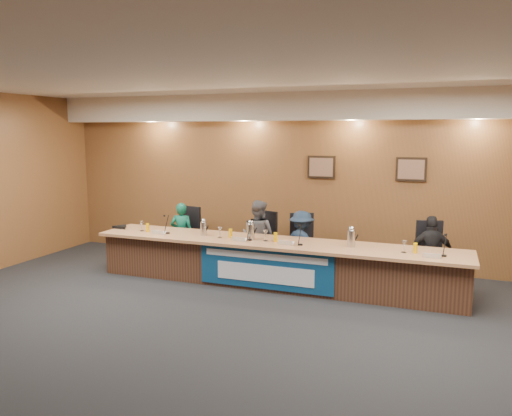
% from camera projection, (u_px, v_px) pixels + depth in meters
% --- Properties ---
extents(floor, '(10.00, 10.00, 0.00)m').
position_uv_depth(floor, '(209.00, 341.00, 6.01)').
color(floor, black).
rests_on(floor, ground).
extents(ceiling, '(10.00, 8.00, 0.04)m').
position_uv_depth(ceiling, '(205.00, 68.00, 5.53)').
color(ceiling, silver).
rests_on(ceiling, wall_back).
extents(wall_back, '(10.00, 0.04, 3.20)m').
position_uv_depth(wall_back, '(301.00, 180.00, 9.46)').
color(wall_back, brown).
rests_on(wall_back, floor).
extents(soffit, '(10.00, 0.50, 0.50)m').
position_uv_depth(soffit, '(298.00, 107.00, 9.03)').
color(soffit, beige).
rests_on(soffit, wall_back).
extents(dais_body, '(6.00, 0.80, 0.70)m').
position_uv_depth(dais_body, '(273.00, 264.00, 8.17)').
color(dais_body, '#4A2B1C').
rests_on(dais_body, floor).
extents(dais_top, '(6.10, 0.95, 0.05)m').
position_uv_depth(dais_top, '(272.00, 242.00, 8.07)').
color(dais_top, '#AD754B').
rests_on(dais_top, dais_body).
extents(banner, '(2.20, 0.02, 0.65)m').
position_uv_depth(banner, '(265.00, 269.00, 7.79)').
color(banner, navy).
rests_on(banner, dais_body).
extents(banner_text_upper, '(2.00, 0.01, 0.10)m').
position_uv_depth(banner_text_upper, '(265.00, 257.00, 7.74)').
color(banner_text_upper, silver).
rests_on(banner_text_upper, banner).
extents(banner_text_lower, '(1.60, 0.01, 0.28)m').
position_uv_depth(banner_text_lower, '(264.00, 274.00, 7.79)').
color(banner_text_lower, silver).
rests_on(banner_text_lower, banner).
extents(wall_photo_left, '(0.52, 0.04, 0.42)m').
position_uv_depth(wall_photo_left, '(321.00, 167.00, 9.26)').
color(wall_photo_left, black).
rests_on(wall_photo_left, wall_back).
extents(wall_photo_right, '(0.52, 0.04, 0.42)m').
position_uv_depth(wall_photo_right, '(411.00, 169.00, 8.70)').
color(wall_photo_right, black).
rests_on(wall_photo_right, wall_back).
extents(panelist_a, '(0.49, 0.38, 1.19)m').
position_uv_depth(panelist_a, '(182.00, 234.00, 9.42)').
color(panelist_a, '#0C4F3B').
rests_on(panelist_a, floor).
extents(panelist_b, '(0.70, 0.58, 1.31)m').
position_uv_depth(panelist_b, '(258.00, 237.00, 8.87)').
color(panelist_b, '#555459').
rests_on(panelist_b, floor).
extents(panelist_c, '(0.86, 0.70, 1.16)m').
position_uv_depth(panelist_c, '(302.00, 244.00, 8.60)').
color(panelist_c, '#17273E').
rests_on(panelist_c, floor).
extents(panelist_d, '(0.76, 0.46, 1.20)m').
position_uv_depth(panelist_d, '(431.00, 253.00, 7.85)').
color(panelist_d, black).
rests_on(panelist_d, floor).
extents(office_chair_a, '(0.57, 0.57, 0.08)m').
position_uv_depth(office_chair_a, '(184.00, 239.00, 9.53)').
color(office_chair_a, black).
rests_on(office_chair_a, floor).
extents(office_chair_b, '(0.61, 0.61, 0.08)m').
position_uv_depth(office_chair_b, '(260.00, 245.00, 8.99)').
color(office_chair_b, black).
rests_on(office_chair_b, floor).
extents(office_chair_c, '(0.63, 0.63, 0.08)m').
position_uv_depth(office_chair_c, '(303.00, 249.00, 8.70)').
color(office_chair_c, black).
rests_on(office_chair_c, floor).
extents(office_chair_d, '(0.58, 0.58, 0.08)m').
position_uv_depth(office_chair_d, '(431.00, 259.00, 7.96)').
color(office_chair_d, black).
rests_on(office_chair_d, floor).
extents(nameplate_a, '(0.24, 0.08, 0.10)m').
position_uv_depth(nameplate_a, '(158.00, 232.00, 8.56)').
color(nameplate_a, white).
rests_on(nameplate_a, dais_top).
extents(microphone_a, '(0.07, 0.07, 0.02)m').
position_uv_depth(microphone_a, '(168.00, 233.00, 8.65)').
color(microphone_a, black).
rests_on(microphone_a, dais_top).
extents(juice_glass_a, '(0.06, 0.06, 0.15)m').
position_uv_depth(juice_glass_a, '(147.00, 228.00, 8.79)').
color(juice_glass_a, '#E6A800').
rests_on(juice_glass_a, dais_top).
extents(water_glass_a, '(0.08, 0.08, 0.18)m').
position_uv_depth(water_glass_a, '(142.00, 226.00, 8.86)').
color(water_glass_a, silver).
rests_on(water_glass_a, dais_top).
extents(nameplate_b, '(0.24, 0.08, 0.10)m').
position_uv_depth(nameplate_b, '(238.00, 239.00, 8.02)').
color(nameplate_b, white).
rests_on(nameplate_b, dais_top).
extents(microphone_b, '(0.07, 0.07, 0.02)m').
position_uv_depth(microphone_b, '(250.00, 240.00, 8.11)').
color(microphone_b, black).
rests_on(microphone_b, dais_top).
extents(juice_glass_b, '(0.06, 0.06, 0.15)m').
position_uv_depth(juice_glass_b, '(231.00, 233.00, 8.30)').
color(juice_glass_b, '#E6A800').
rests_on(juice_glass_b, dais_top).
extents(water_glass_b, '(0.08, 0.08, 0.18)m').
position_uv_depth(water_glass_b, '(220.00, 232.00, 8.30)').
color(water_glass_b, silver).
rests_on(water_glass_b, dais_top).
extents(nameplate_c, '(0.24, 0.08, 0.10)m').
position_uv_depth(nameplate_c, '(285.00, 242.00, 7.77)').
color(nameplate_c, white).
rests_on(nameplate_c, dais_top).
extents(microphone_c, '(0.07, 0.07, 0.02)m').
position_uv_depth(microphone_c, '(300.00, 245.00, 7.76)').
color(microphone_c, black).
rests_on(microphone_c, dais_top).
extents(juice_glass_c, '(0.06, 0.06, 0.15)m').
position_uv_depth(juice_glass_c, '(275.00, 237.00, 8.00)').
color(juice_glass_c, '#E6A800').
rests_on(juice_glass_c, dais_top).
extents(water_glass_c, '(0.08, 0.08, 0.18)m').
position_uv_depth(water_glass_c, '(266.00, 236.00, 8.05)').
color(water_glass_c, silver).
rests_on(water_glass_c, dais_top).
extents(nameplate_d, '(0.24, 0.08, 0.10)m').
position_uv_depth(nameplate_d, '(432.00, 255.00, 6.94)').
color(nameplate_d, white).
rests_on(nameplate_d, dais_top).
extents(microphone_d, '(0.07, 0.07, 0.02)m').
position_uv_depth(microphone_d, '(444.00, 256.00, 7.07)').
color(microphone_d, black).
rests_on(microphone_d, dais_top).
extents(juice_glass_d, '(0.06, 0.06, 0.15)m').
position_uv_depth(juice_glass_d, '(415.00, 248.00, 7.24)').
color(juice_glass_d, '#E6A800').
rests_on(juice_glass_d, dais_top).
extents(water_glass_d, '(0.08, 0.08, 0.18)m').
position_uv_depth(water_glass_d, '(404.00, 247.00, 7.27)').
color(water_glass_d, silver).
rests_on(water_glass_d, dais_top).
extents(carafe_left, '(0.11, 0.11, 0.23)m').
position_uv_depth(carafe_left, '(204.00, 229.00, 8.48)').
color(carafe_left, silver).
rests_on(carafe_left, dais_top).
extents(carafe_mid, '(0.13, 0.13, 0.25)m').
position_uv_depth(carafe_mid, '(251.00, 232.00, 8.17)').
color(carafe_mid, silver).
rests_on(carafe_mid, dais_top).
extents(carafe_right, '(0.13, 0.13, 0.26)m').
position_uv_depth(carafe_right, '(351.00, 239.00, 7.64)').
color(carafe_right, silver).
rests_on(carafe_right, dais_top).
extents(speakerphone, '(0.32, 0.32, 0.05)m').
position_uv_depth(speakerphone, '(121.00, 227.00, 9.13)').
color(speakerphone, black).
rests_on(speakerphone, dais_top).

